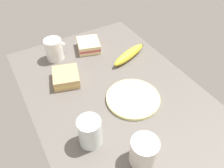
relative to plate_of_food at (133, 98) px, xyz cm
name	(u,v)px	position (x,y,z in cm)	size (l,w,h in cm)	color
tabletop	(112,91)	(8.69, 4.22, -1.60)	(90.00, 64.00, 2.00)	#5B5651
plate_of_food	(133,98)	(0.00, 0.00, 0.00)	(20.53, 20.53, 1.20)	#EAE58C
coffee_mug_black	(54,49)	(39.34, 16.65, 4.51)	(8.08, 9.94, 9.94)	white
coffee_mug_milky	(144,151)	(-21.73, 11.20, 4.28)	(9.94, 9.59, 9.50)	silver
sandwich_main	(66,77)	(22.31, 18.12, 1.60)	(13.91, 13.15, 4.40)	tan
sandwich_side	(89,45)	(38.39, 0.16, 1.60)	(13.63, 12.89, 4.40)	beige
glass_of_milk	(90,133)	(-8.27, 21.92, 4.30)	(7.41, 7.41, 10.56)	silver
banana	(129,55)	(22.41, -12.86, 1.48)	(10.67, 20.88, 4.16)	yellow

